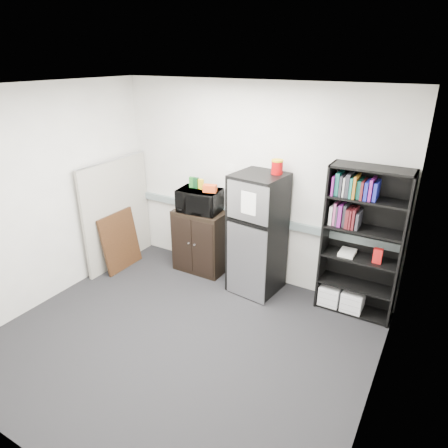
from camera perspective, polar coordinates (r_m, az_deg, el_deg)
name	(u,v)px	position (r m, az deg, el deg)	size (l,w,h in m)	color
floor	(181,340)	(4.72, -6.16, -16.16)	(4.00, 4.00, 0.00)	black
wall_back	(253,185)	(5.41, 4.17, 5.52)	(4.00, 0.02, 2.70)	silver
wall_right	(386,284)	(3.33, 22.15, -7.96)	(0.02, 3.50, 2.70)	silver
wall_left	(44,198)	(5.39, -24.32, 3.42)	(0.02, 3.50, 2.70)	silver
ceiling	(168,89)	(3.68, -8.02, 18.60)	(4.00, 3.50, 0.02)	white
electrical_raceway	(251,217)	(5.54, 3.90, 0.99)	(3.92, 0.05, 0.10)	gray
wall_note	(230,168)	(5.51, 0.91, 8.05)	(0.14, 0.00, 0.10)	white
bookshelf	(361,240)	(4.95, 18.92, -2.14)	(0.90, 0.34, 1.85)	black
cubicle_partition	(117,213)	(6.14, -14.99, 1.59)	(0.06, 1.30, 1.62)	#A5A192
cabinet	(201,241)	(5.86, -3.29, -2.37)	(0.74, 0.49, 0.93)	black
microwave	(199,201)	(5.61, -3.53, 3.36)	(0.59, 0.40, 0.32)	black
snack_box_a	(192,182)	(5.64, -4.60, 5.98)	(0.07, 0.05, 0.15)	#1B611F
snack_box_b	(196,183)	(5.60, -4.01, 5.88)	(0.07, 0.05, 0.15)	#0C3616
snack_box_c	(201,184)	(5.56, -3.31, 5.71)	(0.07, 0.05, 0.14)	gold
snack_bag	(210,188)	(5.43, -2.02, 5.10)	(0.18, 0.10, 0.10)	#DA4315
refrigerator	(257,234)	(5.23, 4.76, -1.48)	(0.67, 0.70, 1.62)	black
coffee_can	(277,166)	(4.97, 7.60, 8.22)	(0.15, 0.15, 0.20)	#9E0709
framed_poster	(120,241)	(6.11, -14.58, -2.35)	(0.17, 0.67, 0.86)	#321B0D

